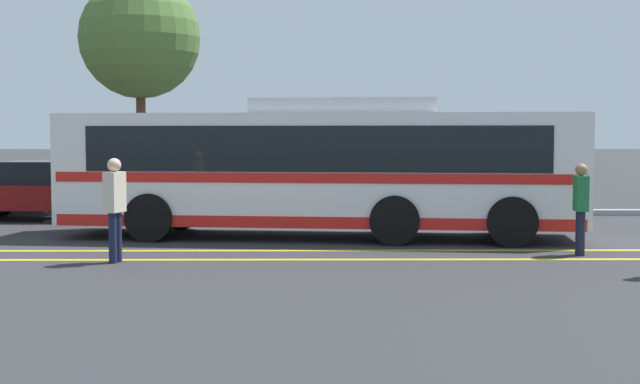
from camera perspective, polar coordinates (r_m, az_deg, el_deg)
ground_plane at (r=19.64m, az=3.51°, el=-2.75°), size 220.00×220.00×0.00m
lane_strip_0 at (r=16.97m, az=0.06°, el=-3.76°), size 30.94×0.20×0.01m
lane_strip_1 at (r=15.76m, az=0.11°, el=-4.34°), size 30.94×0.20×0.01m
curb_strip at (r=24.25m, az=-0.10°, el=-1.33°), size 38.94×0.36×0.15m
transit_bus at (r=19.03m, az=0.05°, el=1.63°), size 11.45×3.88×2.95m
parked_car_1 at (r=24.07m, az=-17.38°, el=0.08°), size 4.74×2.22×1.52m
pedestrian_0 at (r=16.92m, az=16.35°, el=-0.70°), size 0.26×0.44×1.68m
pedestrian_1 at (r=15.70m, az=-13.00°, el=-0.68°), size 0.34×0.47×1.80m
tree_0 at (r=27.50m, az=-11.45°, el=9.60°), size 3.62×3.62×6.89m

